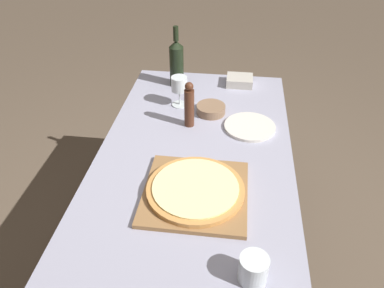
{
  "coord_description": "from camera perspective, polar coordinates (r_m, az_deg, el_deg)",
  "views": [
    {
      "loc": [
        0.15,
        -1.21,
        1.69
      ],
      "look_at": [
        -0.01,
        0.0,
        0.78
      ],
      "focal_mm": 35.0,
      "sensor_mm": 36.0,
      "label": 1
    }
  ],
  "objects": [
    {
      "name": "small_bowl",
      "position": [
        1.83,
        2.89,
        5.31
      ],
      "size": [
        0.14,
        0.14,
        0.04
      ],
      "color": "#84664C",
      "rests_on": "dining_table"
    },
    {
      "name": "drinking_tumbler",
      "position": [
        1.14,
        9.32,
        -18.29
      ],
      "size": [
        0.09,
        0.09,
        0.09
      ],
      "color": "silver",
      "rests_on": "dining_table"
    },
    {
      "name": "pepper_mill",
      "position": [
        1.69,
        -0.43,
        5.91
      ],
      "size": [
        0.05,
        0.05,
        0.22
      ],
      "color": "#4C2819",
      "rests_on": "dining_table"
    },
    {
      "name": "ground_plane",
      "position": [
        2.09,
        0.26,
        -17.6
      ],
      "size": [
        12.0,
        12.0,
        0.0
      ],
      "primitive_type": "plane",
      "color": "brown"
    },
    {
      "name": "wine_bottle",
      "position": [
        2.04,
        -2.37,
        12.33
      ],
      "size": [
        0.08,
        0.08,
        0.33
      ],
      "color": "black",
      "rests_on": "dining_table"
    },
    {
      "name": "pizza",
      "position": [
        1.37,
        0.53,
        -6.82
      ],
      "size": [
        0.36,
        0.36,
        0.02
      ],
      "color": "#C68947",
      "rests_on": "cutting_board"
    },
    {
      "name": "cutting_board",
      "position": [
        1.38,
        0.52,
        -7.44
      ],
      "size": [
        0.38,
        0.38,
        0.02
      ],
      "color": "olive",
      "rests_on": "dining_table"
    },
    {
      "name": "wine_glass",
      "position": [
        1.85,
        -1.96,
        8.92
      ],
      "size": [
        0.08,
        0.08,
        0.15
      ],
      "color": "silver",
      "rests_on": "dining_table"
    },
    {
      "name": "dinner_plate",
      "position": [
        1.75,
        8.8,
        2.62
      ],
      "size": [
        0.24,
        0.24,
        0.01
      ],
      "color": "silver",
      "rests_on": "dining_table"
    },
    {
      "name": "dining_table",
      "position": [
        1.62,
        0.32,
        -4.35
      ],
      "size": [
        0.82,
        1.56,
        0.72
      ],
      "color": "#9393A8",
      "rests_on": "ground_plane"
    },
    {
      "name": "food_container",
      "position": [
        2.11,
        7.26,
        9.55
      ],
      "size": [
        0.14,
        0.12,
        0.05
      ],
      "color": "#BCB7AD",
      "rests_on": "dining_table"
    }
  ]
}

